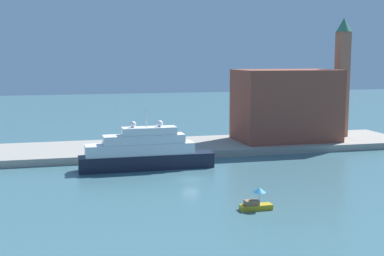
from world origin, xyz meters
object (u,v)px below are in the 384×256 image
object	(u,v)px
harbor_building	(286,105)
parked_car	(113,148)
bell_tower	(342,74)
large_yacht	(145,152)
small_motorboat	(256,202)
person_figure	(128,144)
mooring_bollard	(171,149)

from	to	relation	value
harbor_building	parked_car	bearing A→B (deg)	-174.13
parked_car	bell_tower	bearing A→B (deg)	6.59
large_yacht	bell_tower	size ratio (longest dim) A/B	0.88
small_motorboat	parked_car	xyz separation A→B (m)	(-14.41, 39.89, 1.02)
small_motorboat	bell_tower	world-z (taller)	bell_tower
parked_car	person_figure	distance (m)	4.13
person_figure	harbor_building	bearing A→B (deg)	2.39
large_yacht	parked_car	size ratio (longest dim) A/B	5.28
parked_car	large_yacht	bearing A→B (deg)	-69.39
small_motorboat	person_figure	xyz separation A→B (m)	(-11.11, 42.37, 1.18)
harbor_building	bell_tower	bearing A→B (deg)	8.44
bell_tower	harbor_building	bearing A→B (deg)	-171.56
harbor_building	mooring_bollard	xyz separation A→B (m)	(-27.55, -7.37, -7.42)
small_motorboat	bell_tower	xyz separation A→B (m)	(38.79, 46.03, 14.84)
parked_car	person_figure	xyz separation A→B (m)	(3.30, 2.48, 0.16)
bell_tower	mooring_bollard	xyz separation A→B (m)	(-42.37, -9.57, -14.06)
person_figure	large_yacht	bearing A→B (deg)	-85.65
mooring_bollard	person_figure	bearing A→B (deg)	141.89
parked_car	mooring_bollard	world-z (taller)	parked_car
parked_car	person_figure	bearing A→B (deg)	36.89
small_motorboat	harbor_building	bearing A→B (deg)	61.32
bell_tower	person_figure	size ratio (longest dim) A/B	16.37
harbor_building	mooring_bollard	world-z (taller)	harbor_building
large_yacht	mooring_bollard	xyz separation A→B (m)	(6.46, 8.20, -1.21)
large_yacht	person_figure	size ratio (longest dim) A/B	14.42
small_motorboat	large_yacht	bearing A→B (deg)	109.55
mooring_bollard	large_yacht	bearing A→B (deg)	-128.22
large_yacht	bell_tower	world-z (taller)	bell_tower
small_motorboat	mooring_bollard	distance (m)	36.64
bell_tower	parked_car	world-z (taller)	bell_tower
small_motorboat	parked_car	bearing A→B (deg)	109.86
harbor_building	parked_car	xyz separation A→B (m)	(-38.39, -3.94, -7.18)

